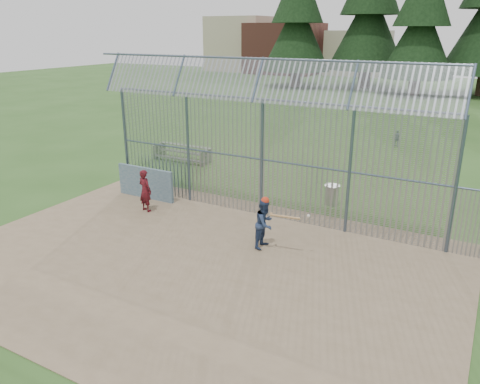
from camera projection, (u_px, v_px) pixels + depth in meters
The scene contains 11 objects.
ground at pixel (206, 255), 13.43m from camera, with size 120.00×120.00×0.00m, color #2D511E.
dirt_infield at pixel (196, 261), 13.01m from camera, with size 14.00×10.00×0.02m, color #756047.
dugout_wall at pixel (146, 183), 17.73m from camera, with size 2.50×0.12×1.20m, color #38566B.
batter at pixel (265, 224), 13.65m from camera, with size 0.71×0.56×1.47m, color navy.
onlooker at pixel (145, 191), 16.39m from camera, with size 0.55×0.36×1.52m, color maroon.
bg_kid_seated at pixel (397, 139), 25.57m from camera, with size 0.55×0.23×0.94m, color slate.
batting_gear at pixel (271, 205), 13.32m from camera, with size 1.50×0.37×0.47m.
trash_can at pixel (332, 195), 17.16m from camera, with size 0.56×0.56×0.82m.
bleacher at pixel (182, 153), 22.89m from camera, with size 3.00×0.95×0.72m.
backstop_fence at pixel (313, 156), 14.65m from camera, with size 20.09×0.81×5.30m.
distant_buildings at pixel (282, 47), 69.51m from camera, with size 26.50×10.50×8.00m.
Camera 1 is at (6.72, -10.10, 6.12)m, focal length 35.00 mm.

